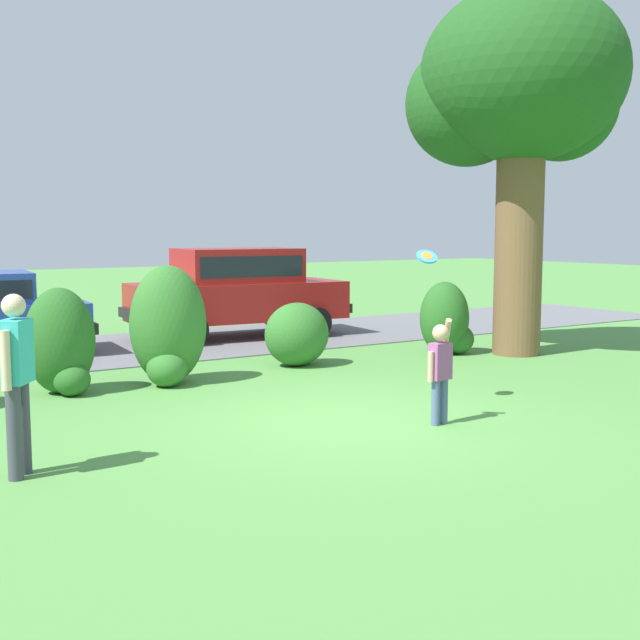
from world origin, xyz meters
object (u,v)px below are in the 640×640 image
(oak_tree_large, at_px, (518,91))
(adult_onlooker, at_px, (16,375))
(parked_suv, at_px, (237,288))
(frisbee, at_px, (427,257))
(child_thrower, at_px, (440,366))

(oak_tree_large, relative_size, adult_onlooker, 3.85)
(oak_tree_large, bearing_deg, parked_suv, 125.45)
(parked_suv, distance_m, frisbee, 7.60)
(child_thrower, distance_m, frisbee, 1.60)
(parked_suv, bearing_deg, adult_onlooker, -129.00)
(frisbee, bearing_deg, adult_onlooker, -176.85)
(frisbee, bearing_deg, parked_suv, 81.83)
(adult_onlooker, bearing_deg, parked_suv, 51.00)
(adult_onlooker, bearing_deg, frisbee, 3.15)
(parked_suv, height_order, frisbee, frisbee)
(oak_tree_large, height_order, parked_suv, oak_tree_large)
(child_thrower, height_order, frisbee, frisbee)
(oak_tree_large, distance_m, parked_suv, 6.91)
(adult_onlooker, bearing_deg, oak_tree_large, 17.46)
(parked_suv, height_order, adult_onlooker, parked_suv)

